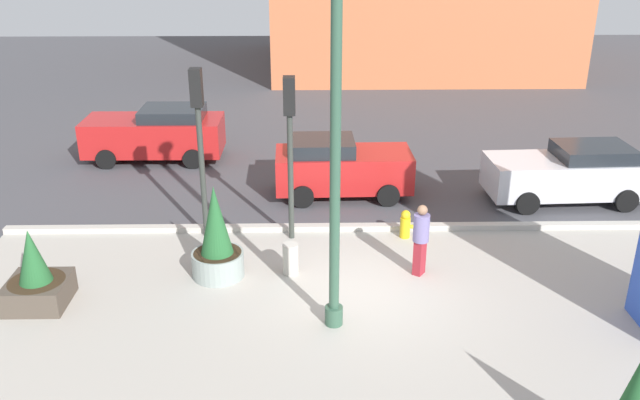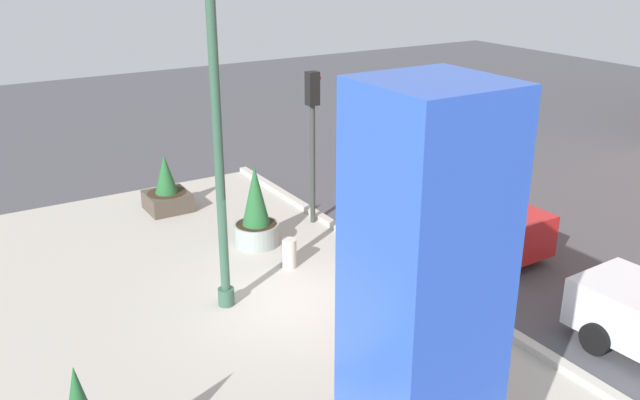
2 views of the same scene
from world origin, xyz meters
name	(u,v)px [view 1 (image 1 of 2)]	position (x,y,z in m)	size (l,w,h in m)	color
ground_plane	(351,216)	(0.00, 4.00, 0.00)	(60.00, 60.00, 0.00)	#47474C
plaza_pavement	(369,345)	(0.00, -2.00, 0.00)	(18.00, 10.00, 0.02)	#ADA89E
curb_strip	(353,227)	(0.00, 3.12, 0.08)	(18.00, 0.24, 0.16)	#B7B2A8
lamp_post	(335,152)	(-0.65, -1.25, 3.64)	(0.44, 0.44, 7.46)	#335642
potted_plant_by_pillar	(217,242)	(-3.20, 0.77, 0.85)	(1.18, 1.18, 2.20)	gray
potted_plant_near_left	(36,278)	(-6.83, -0.38, 0.61)	(1.22, 1.22, 1.72)	#4C4238
fire_hydrant	(405,224)	(1.30, 2.68, 0.37)	(0.36, 0.26, 0.75)	gold
concrete_bollard	(291,259)	(-1.56, 0.85, 0.38)	(0.36, 0.36, 0.75)	#B2ADA3
traffic_light_corner	(290,132)	(-1.58, 2.71, 2.80)	(0.28, 0.42, 4.14)	#333833
traffic_light_far_side	(199,126)	(-3.75, 2.84, 2.93)	(0.28, 0.42, 4.31)	#333833
car_curb_east	(341,167)	(-0.21, 5.57, 0.87)	(3.93, 2.03, 1.72)	red
car_intersection	(570,173)	(6.27, 5.03, 0.84)	(4.56, 2.12, 1.64)	silver
car_curb_west	(156,133)	(-6.20, 8.83, 0.90)	(4.52, 2.08, 1.77)	red
pedestrian_crossing	(421,236)	(1.36, 0.77, 0.95)	(0.50, 0.50, 1.71)	maroon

